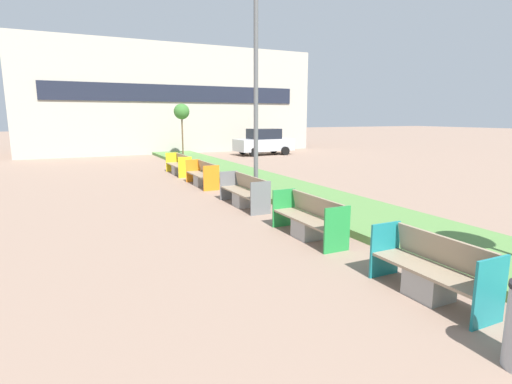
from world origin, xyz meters
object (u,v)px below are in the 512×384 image
at_px(bench_orange_frame, 203,176).
at_px(street_lamp_post, 256,81).
at_px(bench_yellow_frame, 179,166).
at_px(parked_car_distant, 264,142).
at_px(bench_green_frame, 309,222).
at_px(bench_grey_frame, 245,194).
at_px(bench_teal_frame, 431,274).
at_px(sapling_tree_far, 182,112).

distance_m(bench_orange_frame, street_lamp_post, 4.99).
xyz_separation_m(bench_yellow_frame, parked_car_distant, (8.08, 7.09, 0.54)).
xyz_separation_m(bench_green_frame, street_lamp_post, (0.61, 4.04, 3.40)).
distance_m(bench_green_frame, bench_yellow_frame, 11.21).
relative_size(bench_orange_frame, street_lamp_post, 0.35).
distance_m(bench_grey_frame, parked_car_distant, 16.81).
height_order(bench_yellow_frame, street_lamp_post, street_lamp_post).
xyz_separation_m(bench_grey_frame, parked_car_distant, (8.08, 14.73, 0.54)).
distance_m(bench_teal_frame, sapling_tree_far, 22.96).
xyz_separation_m(bench_teal_frame, bench_yellow_frame, (0.01, 14.57, 0.01)).
relative_size(bench_green_frame, bench_grey_frame, 0.91).
bearing_deg(bench_orange_frame, bench_yellow_frame, 89.99).
relative_size(bench_green_frame, parked_car_distant, 0.51).
relative_size(bench_grey_frame, bench_orange_frame, 1.03).
bearing_deg(bench_orange_frame, sapling_tree_far, 78.26).
bearing_deg(bench_yellow_frame, bench_green_frame, -90.01).
bearing_deg(bench_teal_frame, parked_car_distant, 69.52).
bearing_deg(sapling_tree_far, parked_car_distant, -10.17).
relative_size(bench_teal_frame, parked_car_distant, 0.45).
distance_m(bench_green_frame, bench_grey_frame, 3.57).
relative_size(bench_yellow_frame, parked_car_distant, 0.56).
bearing_deg(bench_teal_frame, bench_orange_frame, 89.97).
relative_size(bench_orange_frame, parked_car_distant, 0.54).
xyz_separation_m(bench_teal_frame, bench_green_frame, (0.00, 3.37, 0.01)).
distance_m(bench_green_frame, parked_car_distant, 20.01).
bearing_deg(parked_car_distant, street_lamp_post, -122.26).
bearing_deg(sapling_tree_far, bench_green_frame, -97.16).
height_order(bench_grey_frame, street_lamp_post, street_lamp_post).
relative_size(bench_teal_frame, bench_yellow_frame, 0.80).
distance_m(bench_teal_frame, bench_orange_frame, 11.01).
relative_size(bench_orange_frame, bench_yellow_frame, 0.97).
relative_size(bench_grey_frame, bench_yellow_frame, 1.00).
distance_m(bench_yellow_frame, street_lamp_post, 7.95).
bearing_deg(parked_car_distant, bench_yellow_frame, -143.34).
distance_m(bench_green_frame, bench_orange_frame, 7.64).
distance_m(bench_green_frame, street_lamp_post, 5.31).
xyz_separation_m(bench_grey_frame, street_lamp_post, (0.61, 0.47, 3.39)).
relative_size(bench_teal_frame, bench_grey_frame, 0.80).
bearing_deg(sapling_tree_far, bench_grey_frame, -98.75).
relative_size(bench_green_frame, street_lamp_post, 0.33).
bearing_deg(sapling_tree_far, street_lamp_post, -96.78).
bearing_deg(bench_yellow_frame, street_lamp_post, -85.15).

